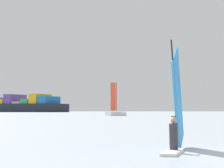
{
  "coord_description": "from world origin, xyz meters",
  "views": [
    {
      "loc": [
        -2.32,
        -17.49,
        1.58
      ],
      "look_at": [
        -5.57,
        2.95,
        2.79
      ],
      "focal_mm": 72.93,
      "sensor_mm": 36.0,
      "label": 1
    }
  ],
  "objects": [
    {
      "name": "windsurfer",
      "position": [
        -2.64,
        0.42,
        1.29
      ],
      "size": [
        0.82,
        4.71,
        4.5
      ],
      "rotation": [
        0.0,
        0.0,
        4.6
      ],
      "color": "white",
      "rests_on": "ground_plane"
    },
    {
      "name": "cargo_ship",
      "position": [
        -196.78,
        457.86,
        8.15
      ],
      "size": [
        147.39,
        75.82,
        36.74
      ],
      "rotation": [
        0.0,
        0.0,
        5.95
      ],
      "color": "black",
      "rests_on": "ground_plane"
    },
    {
      "name": "distant_headland",
      "position": [
        65.84,
        1215.98,
        21.97
      ],
      "size": [
        783.11,
        299.02,
        43.93
      ],
      "primitive_type": "cube",
      "rotation": [
        0.0,
        0.0,
        0.06
      ],
      "color": "#4C564C",
      "rests_on": "ground_plane"
    },
    {
      "name": "small_sailboat",
      "position": [
        -23.06,
        120.03,
        1.05
      ],
      "size": [
        6.29,
        6.4,
        11.47
      ],
      "rotation": [
        0.0,
        0.0,
        0.81
      ],
      "color": "white",
      "rests_on": "ground_plane"
    }
  ]
}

